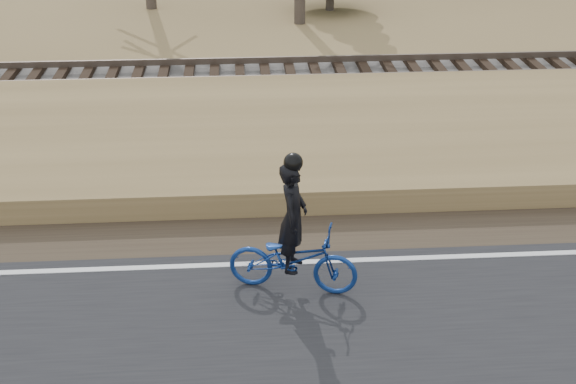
{
  "coord_description": "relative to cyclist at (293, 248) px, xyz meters",
  "views": [
    {
      "loc": [
        -6.71,
        -10.14,
        6.3
      ],
      "look_at": [
        -5.98,
        0.5,
        1.1
      ],
      "focal_mm": 50.0,
      "sensor_mm": 36.0,
      "label": 1
    }
  ],
  "objects": [
    {
      "name": "ballast",
      "position": [
        5.98,
        8.51,
        -0.49
      ],
      "size": [
        120.0,
        3.0,
        0.45
      ],
      "primitive_type": "cube",
      "color": "slate",
      "rests_on": "ground"
    },
    {
      "name": "cyclist",
      "position": [
        0.0,
        0.0,
        0.0
      ],
      "size": [
        1.93,
        1.08,
        2.1
      ],
      "rotation": [
        0.0,
        0.0,
        1.32
      ],
      "color": "navy",
      "rests_on": "road"
    },
    {
      "name": "railroad",
      "position": [
        5.98,
        8.51,
        -0.19
      ],
      "size": [
        120.0,
        2.4,
        0.29
      ],
      "color": "black",
      "rests_on": "ballast"
    },
    {
      "name": "embankment",
      "position": [
        5.98,
        4.71,
        -0.5
      ],
      "size": [
        120.0,
        5.0,
        0.44
      ],
      "primitive_type": "cube",
      "color": "#967C4C",
      "rests_on": "ground"
    }
  ]
}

